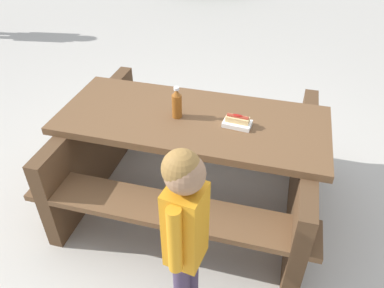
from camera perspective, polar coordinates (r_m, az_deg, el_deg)
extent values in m
plane|color=#B7B2A8|center=(2.97, 0.00, -8.13)|extent=(30.00, 30.00, 0.00)
cube|color=brown|center=(2.52, 0.00, 3.65)|extent=(1.80, 0.77, 0.05)
cube|color=brown|center=(3.13, 2.65, 4.53)|extent=(1.80, 0.29, 0.04)
cube|color=brown|center=(2.29, -3.66, -10.04)|extent=(1.80, 0.29, 0.04)
cube|color=#4D3520|center=(2.69, 16.32, -5.55)|extent=(0.10, 1.40, 0.70)
cube|color=#4D3520|center=(2.99, -14.59, -0.38)|extent=(0.10, 1.40, 0.70)
cylinder|color=brown|center=(2.47, -2.31, 5.79)|extent=(0.07, 0.07, 0.16)
cone|color=brown|center=(2.42, -2.37, 7.86)|extent=(0.06, 0.06, 0.04)
cylinder|color=silver|center=(2.40, -2.39, 8.46)|extent=(0.04, 0.04, 0.02)
cube|color=white|center=(2.43, 6.92, 3.09)|extent=(0.19, 0.13, 0.03)
cube|color=#D8B272|center=(2.41, 6.98, 3.75)|extent=(0.15, 0.07, 0.04)
cylinder|color=maroon|center=(2.40, 7.01, 4.11)|extent=(0.14, 0.04, 0.03)
ellipsoid|color=maroon|center=(2.39, 7.03, 4.35)|extent=(0.07, 0.03, 0.01)
cylinder|color=#3F334C|center=(2.19, -0.18, -19.80)|extent=(0.08, 0.08, 0.54)
cube|color=orange|center=(1.76, -1.01, -12.34)|extent=(0.19, 0.20, 0.46)
cylinder|color=orange|center=(1.81, 0.48, -9.38)|extent=(0.07, 0.07, 0.39)
cylinder|color=orange|center=(1.68, -2.66, -14.52)|extent=(0.07, 0.07, 0.39)
sphere|color=#997051|center=(1.54, -1.13, -4.55)|extent=(0.18, 0.18, 0.18)
sphere|color=olive|center=(1.52, -1.60, -3.78)|extent=(0.17, 0.17, 0.17)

